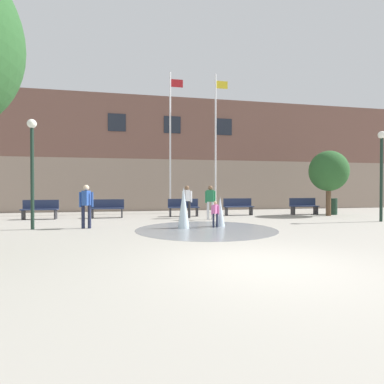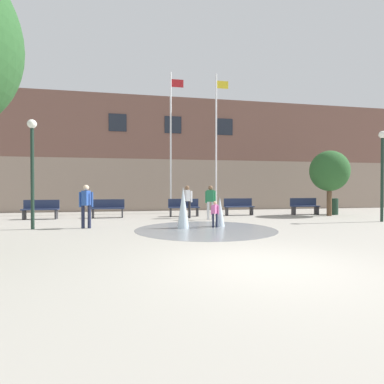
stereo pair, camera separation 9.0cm
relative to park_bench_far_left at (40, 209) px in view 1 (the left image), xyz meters
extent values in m
plane|color=#9E998E|center=(6.82, -9.87, -0.48)|extent=(100.00, 100.00, 0.00)
cube|color=gray|center=(6.82, 7.19, 1.19)|extent=(36.00, 6.00, 3.34)
cube|color=brown|center=(6.82, 7.19, 4.90)|extent=(36.00, 6.00, 4.08)
cube|color=#1E232D|center=(3.32, 4.17, 5.11)|extent=(1.10, 0.06, 1.10)
cube|color=#1E232D|center=(6.82, 4.17, 5.11)|extent=(1.10, 0.06, 1.10)
cube|color=#1E232D|center=(10.32, 4.17, 5.11)|extent=(1.10, 0.06, 1.10)
cylinder|color=gray|center=(6.86, -4.84, -0.48)|extent=(5.03, 5.03, 0.01)
cone|color=silver|center=(7.59, -4.13, 0.09)|extent=(0.38, 0.38, 1.13)
cone|color=silver|center=(6.12, -4.38, 0.28)|extent=(0.44, 0.44, 1.52)
cube|color=#28282D|center=(-0.70, -0.06, -0.26)|extent=(0.06, 0.40, 0.44)
cube|color=#28282D|center=(0.70, -0.06, -0.26)|extent=(0.06, 0.40, 0.44)
cube|color=#232D4C|center=(0.00, -0.06, -0.01)|extent=(1.60, 0.44, 0.05)
cube|color=#232D4C|center=(0.00, 0.14, 0.22)|extent=(1.60, 0.04, 0.42)
cube|color=#28282D|center=(2.36, 0.04, -0.26)|extent=(0.06, 0.40, 0.44)
cube|color=#28282D|center=(3.76, 0.04, -0.26)|extent=(0.06, 0.40, 0.44)
cube|color=#232D4C|center=(3.06, 0.04, -0.01)|extent=(1.60, 0.44, 0.05)
cube|color=#232D4C|center=(3.06, 0.24, 0.22)|extent=(1.60, 0.04, 0.42)
cube|color=#28282D|center=(6.18, 0.07, -0.26)|extent=(0.06, 0.40, 0.44)
cube|color=#28282D|center=(7.58, 0.07, -0.26)|extent=(0.06, 0.40, 0.44)
cube|color=#232D4C|center=(6.88, 0.07, -0.01)|extent=(1.60, 0.44, 0.05)
cube|color=#232D4C|center=(6.88, 0.27, 0.22)|extent=(1.60, 0.04, 0.42)
cube|color=#28282D|center=(9.20, 0.13, -0.26)|extent=(0.06, 0.40, 0.44)
cube|color=#28282D|center=(10.60, 0.13, -0.26)|extent=(0.06, 0.40, 0.44)
cube|color=#232D4C|center=(9.90, 0.13, -0.01)|extent=(1.60, 0.44, 0.05)
cube|color=#232D4C|center=(9.90, 0.33, 0.22)|extent=(1.60, 0.04, 0.42)
cube|color=#28282D|center=(12.97, -0.10, -0.26)|extent=(0.06, 0.40, 0.44)
cube|color=#28282D|center=(14.37, -0.10, -0.26)|extent=(0.06, 0.40, 0.44)
cube|color=#232D4C|center=(13.67, -0.10, -0.01)|extent=(1.60, 0.44, 0.05)
cube|color=#232D4C|center=(13.67, 0.10, 0.22)|extent=(1.60, 0.04, 0.42)
cylinder|color=silver|center=(7.72, -1.76, -0.06)|extent=(0.12, 0.12, 0.84)
cylinder|color=silver|center=(7.94, -1.76, -0.06)|extent=(0.12, 0.12, 0.84)
cube|color=#237547|center=(7.83, -1.76, 0.63)|extent=(0.39, 0.32, 0.54)
sphere|color=brown|center=(7.83, -1.76, 1.01)|extent=(0.21, 0.21, 0.21)
cylinder|color=#237547|center=(7.62, -1.76, 0.58)|extent=(0.08, 0.08, 0.55)
cylinder|color=#237547|center=(8.04, -1.76, 0.58)|extent=(0.08, 0.08, 0.55)
cylinder|color=#1E233D|center=(2.52, -3.77, -0.06)|extent=(0.12, 0.12, 0.84)
cylinder|color=#1E233D|center=(2.74, -3.77, -0.06)|extent=(0.12, 0.12, 0.84)
cube|color=#284C9E|center=(2.63, -3.77, 0.63)|extent=(0.29, 0.38, 0.54)
sphere|color=beige|center=(2.63, -3.77, 1.01)|extent=(0.21, 0.21, 0.21)
cylinder|color=#284C9E|center=(2.42, -3.77, 0.58)|extent=(0.08, 0.08, 0.55)
cylinder|color=#284C9E|center=(2.84, -3.77, 0.58)|extent=(0.08, 0.08, 0.55)
cylinder|color=#1E233D|center=(7.25, -4.44, -0.22)|extent=(0.07, 0.07, 0.52)
cylinder|color=#1E233D|center=(7.38, -4.44, -0.22)|extent=(0.07, 0.07, 0.52)
cube|color=pink|center=(7.31, -4.44, 0.21)|extent=(0.24, 0.24, 0.33)
sphere|color=tan|center=(7.31, -4.44, 0.44)|extent=(0.13, 0.13, 0.13)
cylinder|color=pink|center=(7.18, -4.44, 0.17)|extent=(0.05, 0.05, 0.34)
cylinder|color=pink|center=(7.44, -4.44, 0.17)|extent=(0.05, 0.05, 0.34)
cylinder|color=#28282D|center=(6.77, -0.89, -0.06)|extent=(0.12, 0.12, 0.84)
cylinder|color=#28282D|center=(6.99, -0.89, -0.06)|extent=(0.12, 0.12, 0.84)
cube|color=white|center=(6.88, -0.89, 0.63)|extent=(0.25, 0.37, 0.54)
sphere|color=brown|center=(6.88, -0.89, 1.01)|extent=(0.21, 0.21, 0.21)
cylinder|color=white|center=(6.67, -0.89, 0.58)|extent=(0.08, 0.08, 0.55)
cylinder|color=white|center=(7.09, -0.89, 0.58)|extent=(0.08, 0.08, 0.55)
cylinder|color=silver|center=(6.44, 2.18, 3.63)|extent=(0.10, 0.10, 8.22)
cube|color=#B21E23|center=(6.84, 2.18, 7.11)|extent=(0.70, 0.02, 0.45)
cylinder|color=silver|center=(9.18, 2.18, 3.67)|extent=(0.10, 0.10, 8.31)
cube|color=yellow|center=(9.58, 2.18, 7.20)|extent=(0.70, 0.02, 0.45)
cylinder|color=#192D23|center=(0.80, -3.70, 1.32)|extent=(0.12, 0.12, 3.59)
sphere|color=white|center=(0.80, -3.70, 3.27)|extent=(0.32, 0.32, 0.32)
cylinder|color=#192D23|center=(15.01, -3.92, 1.34)|extent=(0.12, 0.12, 3.65)
sphere|color=white|center=(15.01, -3.92, 3.33)|extent=(0.32, 0.32, 0.32)
cylinder|color=#193323|center=(15.14, -0.43, -0.03)|extent=(0.56, 0.56, 0.90)
cylinder|color=brown|center=(14.49, -1.04, 0.18)|extent=(0.26, 0.26, 1.32)
ellipsoid|color=#285628|center=(14.49, -1.04, 1.90)|extent=(2.01, 2.01, 2.13)
camera|label=1|loc=(4.31, -15.20, 1.00)|focal=28.00mm
camera|label=2|loc=(4.40, -15.22, 1.00)|focal=28.00mm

